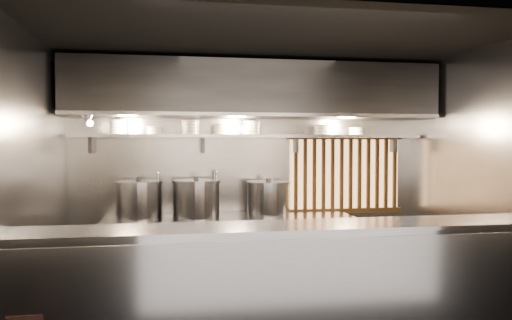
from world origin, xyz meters
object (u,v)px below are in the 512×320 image
object	(u,v)px
heat_lamp	(88,118)
stock_pot_mid	(196,198)
stock_pot_right	(268,198)
stock_pot_left	(139,200)
pendant_bulb	(244,129)

from	to	relation	value
heat_lamp	stock_pot_mid	world-z (taller)	heat_lamp
stock_pot_right	stock_pot_left	bearing A→B (deg)	-179.09
pendant_bulb	stock_pot_mid	bearing A→B (deg)	-171.60
pendant_bulb	stock_pot_left	distance (m)	1.52
stock_pot_left	pendant_bulb	bearing A→B (deg)	2.98
pendant_bulb	stock_pot_right	size ratio (longest dim) A/B	0.26
heat_lamp	pendant_bulb	world-z (taller)	heat_lamp
heat_lamp	stock_pot_right	xyz separation A→B (m)	(2.09, 0.31, -0.96)
stock_pot_left	stock_pot_mid	distance (m)	0.67
pendant_bulb	stock_pot_right	world-z (taller)	pendant_bulb
stock_pot_left	stock_pot_mid	world-z (taller)	stock_pot_mid
pendant_bulb	stock_pot_right	xyz separation A→B (m)	(0.29, -0.04, -0.85)
stock_pot_mid	pendant_bulb	bearing A→B (deg)	8.40
pendant_bulb	stock_pot_mid	world-z (taller)	pendant_bulb
stock_pot_right	stock_pot_mid	bearing A→B (deg)	-176.99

